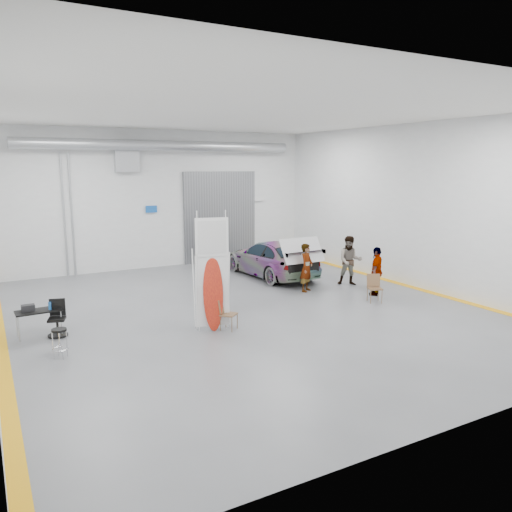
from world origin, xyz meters
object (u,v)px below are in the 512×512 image
person_b (350,261)px  office_chair (57,320)px  sedan_car (271,259)px  person_c (377,271)px  person_a (307,268)px  shop_stool (60,344)px  work_table (36,311)px  folding_chair_far (374,294)px  folding_chair_near (229,320)px  surfboard_display (215,283)px

person_b → office_chair: bearing=-141.6°
sedan_car → person_c: size_ratio=2.92×
person_b → person_a: bearing=-145.9°
person_b → shop_stool: 10.97m
person_b → shop_stool: size_ratio=2.62×
person_c → office_chair: 10.41m
person_a → work_table: 9.04m
folding_chair_far → folding_chair_near: bearing=-152.6°
sedan_car → folding_chair_near: (-4.49, -5.32, -0.46)m
sedan_car → folding_chair_far: bearing=98.9°
shop_stool → office_chair: size_ratio=0.74×
surfboard_display → shop_stool: size_ratio=4.61×
sedan_car → folding_chair_near: sedan_car is taller
person_a → shop_stool: bearing=162.5°
folding_chair_far → shop_stool: bearing=-153.7°
sedan_car → person_b: (1.81, -2.80, 0.21)m
sedan_car → folding_chair_near: size_ratio=5.81×
sedan_car → office_chair: sedan_car is taller
sedan_car → work_table: 9.79m
sedan_car → person_a: bearing=84.7°
surfboard_display → work_table: surfboard_display is taller
sedan_car → folding_chair_far: 5.22m
person_b → work_table: person_b is taller
surfboard_display → folding_chair_far: surfboard_display is taller
person_a → surfboard_display: bearing=173.4°
office_chair → sedan_car: bearing=39.4°
person_c → shop_stool: 10.56m
work_table → person_b: bearing=3.1°
folding_chair_near → office_chair: office_chair is taller
person_a → person_b: size_ratio=0.93×
person_c → office_chair: (-10.37, 0.84, -0.43)m
person_c → person_b: bearing=-132.1°
person_a → person_b: (1.98, 0.00, 0.07)m
person_b → office_chair: (-10.52, -0.79, -0.51)m
person_a → folding_chair_near: bearing=176.7°
work_table → folding_chair_far: bearing=-9.7°
person_a → surfboard_display: size_ratio=0.53×
person_a → surfboard_display: (-4.65, -2.37, 0.47)m
surfboard_display → person_c: bearing=19.5°
person_a → work_table: (-9.02, -0.59, -0.16)m
person_a → work_table: bearing=150.2°
sedan_car → shop_stool: (-8.86, -5.29, -0.37)m
person_b → office_chair: person_b is taller
sedan_car → surfboard_display: 7.09m
person_c → folding_chair_near: 6.23m
sedan_car → work_table: bearing=18.3°
work_table → office_chair: 0.59m
person_c → sedan_car: bearing=-106.2°
folding_chair_near → folding_chair_far: 5.46m
folding_chair_far → office_chair: (-9.68, 1.53, 0.14)m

